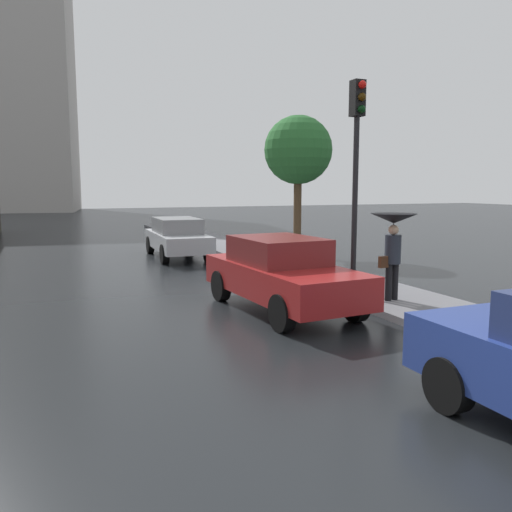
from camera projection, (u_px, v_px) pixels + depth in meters
The scene contains 5 objects.
car_red_near_kerb at pixel (281, 273), 10.68m from camera, with size 2.03×4.38×1.50m.
car_silver_far_ahead at pixel (177, 237), 18.65m from camera, with size 1.84×4.50×1.42m.
pedestrian_with_umbrella_near at pixel (393, 233), 10.85m from camera, with size 0.97×0.97×1.85m.
traffic_light at pixel (357, 150), 11.09m from camera, with size 0.26×0.39×4.64m.
street_tree_near at pixel (298, 151), 18.93m from camera, with size 2.50×2.50×5.13m.
Camera 1 is at (-2.04, -3.15, 2.54)m, focal length 36.32 mm.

